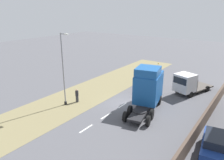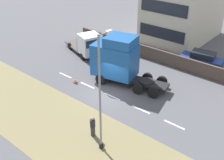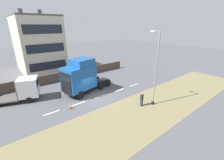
{
  "view_description": "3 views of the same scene",
  "coord_description": "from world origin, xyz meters",
  "px_view_note": "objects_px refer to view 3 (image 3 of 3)",
  "views": [
    {
      "loc": [
        12.65,
        -20.57,
        11.0
      ],
      "look_at": [
        -1.6,
        -0.58,
        2.83
      ],
      "focal_mm": 35.0,
      "sensor_mm": 36.0,
      "label": 1
    },
    {
      "loc": [
        -16.61,
        -14.65,
        13.87
      ],
      "look_at": [
        -0.19,
        -0.84,
        1.87
      ],
      "focal_mm": 45.0,
      "sensor_mm": 36.0,
      "label": 2
    },
    {
      "loc": [
        -15.02,
        9.26,
        8.97
      ],
      "look_at": [
        -1.0,
        -1.89,
        2.34
      ],
      "focal_mm": 24.0,
      "sensor_mm": 36.0,
      "label": 3
    }
  ],
  "objects_px": {
    "flatbed_truck": "(25,89)",
    "lorry_cab": "(81,77)",
    "lamp_post": "(155,73)",
    "parked_car": "(85,68)",
    "pedestrian": "(142,100)",
    "traffic_cone_lead": "(70,106)"
  },
  "relations": [
    {
      "from": "flatbed_truck",
      "to": "lorry_cab",
      "type": "bearing_deg",
      "value": 88.16
    },
    {
      "from": "lamp_post",
      "to": "lorry_cab",
      "type": "bearing_deg",
      "value": 32.63
    },
    {
      "from": "parked_car",
      "to": "lamp_post",
      "type": "bearing_deg",
      "value": 172.09
    },
    {
      "from": "lorry_cab",
      "to": "pedestrian",
      "type": "relative_size",
      "value": 4.62
    },
    {
      "from": "flatbed_truck",
      "to": "parked_car",
      "type": "relative_size",
      "value": 1.41
    },
    {
      "from": "parked_car",
      "to": "traffic_cone_lead",
      "type": "distance_m",
      "value": 13.8
    },
    {
      "from": "flatbed_truck",
      "to": "pedestrian",
      "type": "bearing_deg",
      "value": 64.98
    },
    {
      "from": "pedestrian",
      "to": "traffic_cone_lead",
      "type": "height_order",
      "value": "pedestrian"
    },
    {
      "from": "flatbed_truck",
      "to": "pedestrian",
      "type": "relative_size",
      "value": 3.9
    },
    {
      "from": "pedestrian",
      "to": "traffic_cone_lead",
      "type": "relative_size",
      "value": 2.91
    },
    {
      "from": "traffic_cone_lead",
      "to": "pedestrian",
      "type": "bearing_deg",
      "value": -124.26
    },
    {
      "from": "parked_car",
      "to": "lamp_post",
      "type": "height_order",
      "value": "lamp_post"
    },
    {
      "from": "lorry_cab",
      "to": "flatbed_truck",
      "type": "distance_m",
      "value": 6.96
    },
    {
      "from": "flatbed_truck",
      "to": "lamp_post",
      "type": "distance_m",
      "value": 15.87
    },
    {
      "from": "flatbed_truck",
      "to": "traffic_cone_lead",
      "type": "bearing_deg",
      "value": 51.85
    },
    {
      "from": "traffic_cone_lead",
      "to": "lorry_cab",
      "type": "bearing_deg",
      "value": -45.94
    },
    {
      "from": "lorry_cab",
      "to": "traffic_cone_lead",
      "type": "distance_m",
      "value": 4.69
    },
    {
      "from": "parked_car",
      "to": "lorry_cab",
      "type": "bearing_deg",
      "value": 140.31
    },
    {
      "from": "parked_car",
      "to": "lamp_post",
      "type": "distance_m",
      "value": 16.61
    },
    {
      "from": "lamp_post",
      "to": "traffic_cone_lead",
      "type": "relative_size",
      "value": 14.56
    },
    {
      "from": "lorry_cab",
      "to": "flatbed_truck",
      "type": "relative_size",
      "value": 1.19
    },
    {
      "from": "pedestrian",
      "to": "lorry_cab",
      "type": "bearing_deg",
      "value": 26.76
    }
  ]
}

